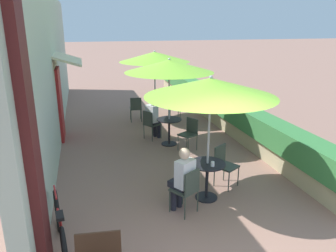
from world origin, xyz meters
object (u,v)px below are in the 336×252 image
(patio_umbrella_near, at_px, (211,87))
(seated_patron_near_right, at_px, (183,177))
(bicycle_leaning, at_px, (61,229))
(coffee_cup_near, at_px, (213,164))
(cafe_chair_far_right, at_px, (136,107))
(cafe_chair_near_left, at_px, (224,162))
(cafe_chair_mid_left, at_px, (150,123))
(patio_umbrella_mid, at_px, (169,66))
(patio_table_near, at_px, (207,174))
(cafe_chair_near_right, at_px, (187,188))
(cafe_chair_far_left, at_px, (174,104))
(cafe_chair_mid_right, at_px, (189,132))
(patio_table_mid, at_px, (169,127))
(patio_table_far, at_px, (155,106))
(seated_patron_mid_left, at_px, (153,116))
(patio_umbrella_far, at_px, (155,57))

(patio_umbrella_near, distance_m, seated_patron_near_right, 1.68)
(patio_umbrella_near, relative_size, seated_patron_near_right, 1.94)
(bicycle_leaning, bearing_deg, seated_patron_near_right, 7.36)
(coffee_cup_near, xyz_separation_m, cafe_chair_far_right, (-0.51, 5.73, -0.28))
(cafe_chair_near_left, bearing_deg, bicycle_leaning, -9.41)
(seated_patron_near_right, xyz_separation_m, cafe_chair_mid_left, (0.24, 3.97, -0.17))
(patio_umbrella_mid, height_order, cafe_chair_mid_left, patio_umbrella_mid)
(patio_table_near, distance_m, patio_umbrella_near, 1.70)
(cafe_chair_near_right, height_order, cafe_chair_far_left, same)
(cafe_chair_mid_right, bearing_deg, patio_umbrella_near, 138.10)
(coffee_cup_near, xyz_separation_m, patio_table_mid, (0.02, 3.25, -0.28))
(cafe_chair_mid_right, relative_size, bicycle_leaning, 0.48)
(patio_table_near, distance_m, bicycle_leaning, 2.84)
(seated_patron_near_right, relative_size, bicycle_leaning, 0.69)
(cafe_chair_far_left, bearing_deg, cafe_chair_mid_left, 62.27)
(cafe_chair_near_left, bearing_deg, patio_table_near, 6.35)
(cafe_chair_far_left, bearing_deg, patio_table_far, 6.35)
(cafe_chair_near_right, height_order, cafe_chair_mid_right, same)
(coffee_cup_near, height_order, seated_patron_mid_left, seated_patron_mid_left)
(seated_patron_mid_left, distance_m, patio_umbrella_far, 2.48)
(cafe_chair_mid_left, bearing_deg, patio_table_mid, 6.35)
(cafe_chair_near_right, distance_m, seated_patron_mid_left, 4.14)
(seated_patron_near_right, bearing_deg, cafe_chair_near_left, 1.71)
(patio_umbrella_near, height_order, patio_umbrella_far, same)
(cafe_chair_far_left, xyz_separation_m, bicycle_leaning, (-3.59, -6.51, -0.15))
(cafe_chair_near_right, xyz_separation_m, seated_patron_near_right, (-0.06, 0.09, 0.17))
(seated_patron_mid_left, bearing_deg, patio_table_far, 134.57)
(cafe_chair_far_right, bearing_deg, patio_umbrella_mid, -72.71)
(seated_patron_near_right, bearing_deg, patio_umbrella_mid, 47.11)
(patio_umbrella_near, bearing_deg, bicycle_leaning, -161.28)
(patio_table_mid, relative_size, bicycle_leaning, 0.41)
(cafe_chair_far_left, bearing_deg, patio_table_mid, 76.49)
(cafe_chair_near_left, height_order, cafe_chair_far_right, same)
(cafe_chair_far_left, bearing_deg, patio_umbrella_far, 6.35)
(seated_patron_mid_left, distance_m, patio_table_far, 1.96)
(patio_table_near, xyz_separation_m, cafe_chair_mid_left, (-0.36, 3.64, 0.00))
(patio_table_near, height_order, patio_umbrella_near, patio_umbrella_near)
(cafe_chair_mid_left, bearing_deg, patio_table_near, -25.51)
(patio_table_mid, height_order, cafe_chair_mid_right, cafe_chair_mid_right)
(patio_table_mid, distance_m, cafe_chair_far_left, 2.65)
(cafe_chair_near_left, distance_m, cafe_chair_mid_right, 2.11)
(patio_umbrella_mid, bearing_deg, patio_umbrella_near, -91.14)
(cafe_chair_near_left, xyz_separation_m, patio_table_mid, (-0.48, 2.66, -0.00))
(patio_table_far, height_order, cafe_chair_far_left, cafe_chair_far_left)
(patio_table_near, xyz_separation_m, cafe_chair_near_right, (-0.54, -0.43, 0.00))
(coffee_cup_near, xyz_separation_m, cafe_chair_mid_right, (0.44, 2.70, -0.28))
(coffee_cup_near, distance_m, seated_patron_mid_left, 3.87)
(patio_table_mid, distance_m, patio_umbrella_far, 3.03)
(cafe_chair_near_left, distance_m, patio_umbrella_mid, 3.20)
(seated_patron_near_right, relative_size, cafe_chair_far_left, 1.44)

